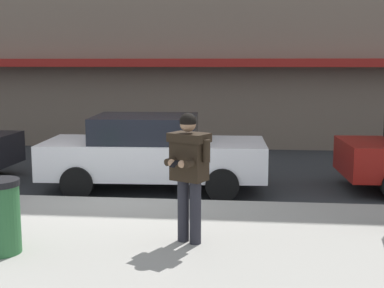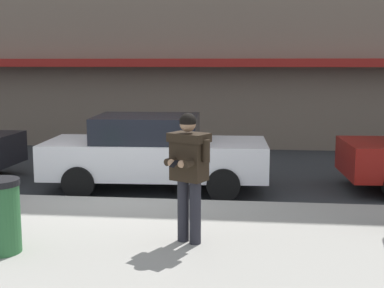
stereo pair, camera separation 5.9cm
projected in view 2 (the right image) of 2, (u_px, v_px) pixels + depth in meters
ground_plane at (126, 202)px, 10.09m from camera, size 80.00×80.00×0.00m
sidewalk at (150, 254)px, 7.17m from camera, size 32.00×5.30×0.14m
curb_paint_line at (179, 203)px, 10.03m from camera, size 28.00×0.12×0.01m
parked_sedan_mid at (154, 152)px, 10.98m from camera, size 4.58×2.08×1.54m
man_texting_on_phone at (189, 164)px, 7.25m from camera, size 0.63×0.65×1.81m
trash_bin at (0, 216)px, 6.96m from camera, size 0.55×0.55×0.98m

